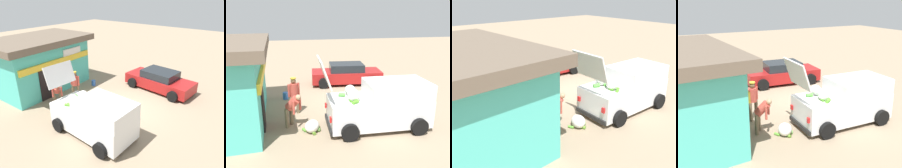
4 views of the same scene
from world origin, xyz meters
The scene contains 7 objects.
ground_plane centered at (0.00, 0.00, 0.00)m, with size 60.00×60.00×0.00m, color gray.
delivery_van centered at (-2.98, -0.21, 0.94)m, with size 2.24×4.34×2.88m.
parked_sedan centered at (3.25, -0.31, 0.63)m, with size 2.50×4.58×1.32m.
vendor_standing centered at (-1.04, 3.16, 0.99)m, with size 0.45×0.53×1.72m.
customer_bending centered at (-2.32, 3.27, 0.85)m, with size 0.68×0.72×1.41m.
unloaded_banana_pile centered at (-2.89, 2.56, 0.21)m, with size 0.86×0.78×0.46m.
paint_bucket centered at (1.02, 3.58, 0.19)m, with size 0.28×0.28×0.38m, color blue.
Camera 4 is at (-11.38, 6.78, 5.06)m, focal length 43.78 mm.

